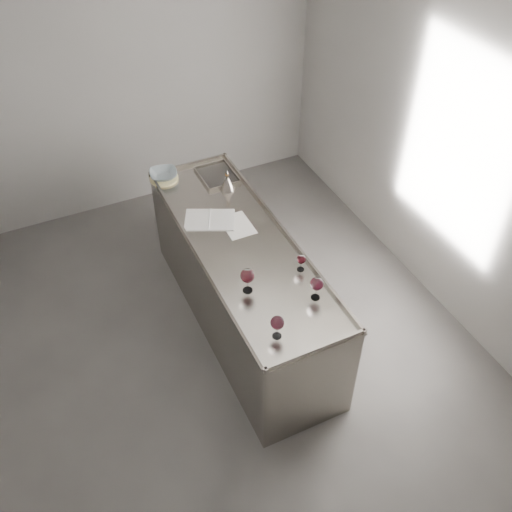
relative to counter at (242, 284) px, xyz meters
name	(u,v)px	position (x,y,z in m)	size (l,w,h in m)	color
room_shell	(190,238)	(-0.50, -0.30, 0.93)	(4.54, 5.04, 2.84)	#4F4C4A
counter	(242,284)	(0.00, 0.00, 0.00)	(0.77, 2.42, 0.97)	gray
wine_glass_left	(247,276)	(-0.17, -0.50, 0.61)	(0.10, 0.10, 0.20)	white
wine_glass_middle	(277,323)	(-0.17, -0.97, 0.60)	(0.09, 0.09, 0.18)	white
wine_glass_right	(317,284)	(0.23, -0.77, 0.60)	(0.10, 0.10, 0.19)	white
wine_glass_small	(301,260)	(0.27, -0.48, 0.57)	(0.07, 0.07, 0.14)	white
notebook	(210,220)	(-0.12, 0.36, 0.47)	(0.49, 0.43, 0.02)	silver
loose_paper_top	(237,225)	(0.06, 0.20, 0.47)	(0.22, 0.32, 0.00)	silver
trivet	(164,178)	(-0.28, 1.08, 0.48)	(0.26, 0.26, 0.02)	beige
ceramic_bowl	(163,175)	(-0.28, 1.08, 0.52)	(0.25, 0.25, 0.06)	#8B9BA2
wine_funnel	(227,183)	(0.18, 0.70, 0.53)	(0.14, 0.14, 0.20)	#A0978E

